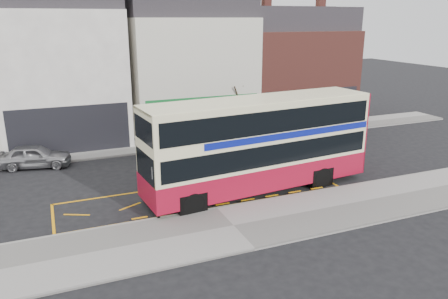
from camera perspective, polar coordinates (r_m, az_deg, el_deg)
name	(u,v)px	position (r m, az deg, el deg)	size (l,w,h in m)	color
ground	(214,207)	(20.55, -1.33, -7.57)	(120.00, 120.00, 0.00)	black
pavement	(234,227)	(18.60, 1.26, -10.07)	(40.00, 4.00, 0.15)	gray
kerb	(217,209)	(20.20, -0.94, -7.78)	(40.00, 0.15, 0.15)	gray
far_pavement	(157,145)	(30.45, -8.79, 0.58)	(50.00, 3.00, 0.15)	gray
road_markings	(202,195)	(21.93, -2.84, -5.95)	(14.00, 3.40, 0.01)	#F49F0C
terrace_left	(61,66)	(32.65, -20.50, 10.22)	(8.00, 8.01, 11.80)	white
terrace_green_shop	(186,64)	(34.20, -5.01, 11.03)	(9.00, 8.01, 11.30)	beige
terrace_right	(288,66)	(37.91, 8.33, 10.73)	(9.00, 8.01, 10.30)	brown
double_decker_bus	(260,143)	(21.86, 4.68, 0.84)	(12.06, 3.83, 4.74)	#F8F0BD
bus_stop_post	(158,176)	(18.69, -8.59, -3.42)	(0.80, 0.17, 3.24)	black
car_silver	(35,156)	(27.96, -23.50, -0.80)	(1.63, 4.06, 1.38)	#98979C
car_grey	(174,145)	(28.27, -6.57, 0.54)	(1.30, 3.72, 1.22)	#3A3B41
car_white	(264,131)	(31.34, 5.21, 2.38)	(1.97, 4.86, 1.41)	white
street_tree_right	(232,92)	(32.12, 1.12, 7.58)	(2.27, 2.27, 4.89)	#2E2114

